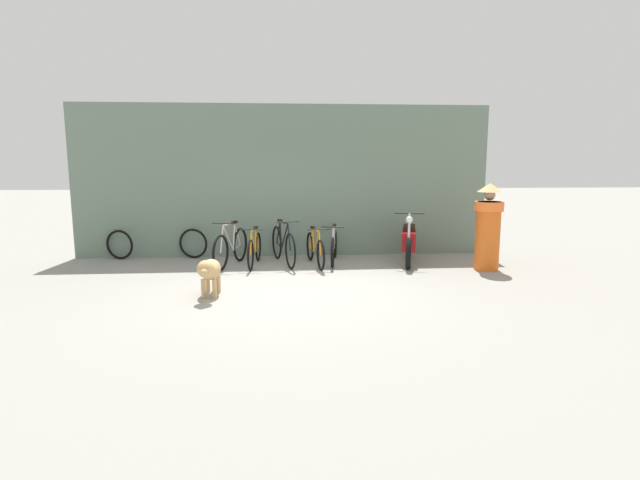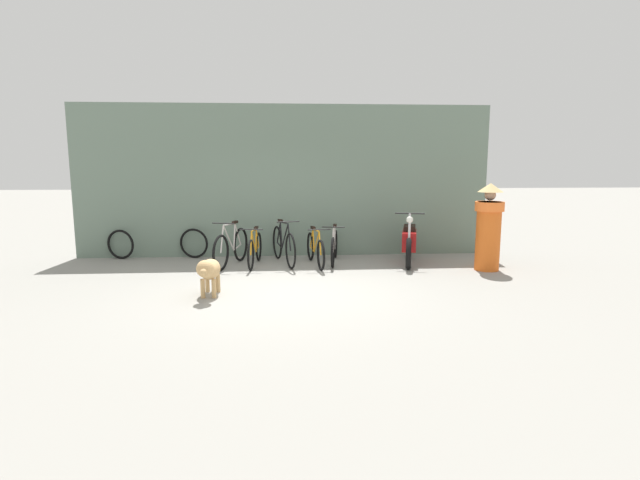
# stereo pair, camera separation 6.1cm
# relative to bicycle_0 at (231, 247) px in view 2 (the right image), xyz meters

# --- Properties ---
(ground_plane) EXTENTS (60.00, 60.00, 0.00)m
(ground_plane) POSITION_rel_bicycle_0_xyz_m (1.09, -2.01, -0.38)
(ground_plane) COLOR gray
(shop_wall_back) EXTENTS (9.14, 0.20, 3.33)m
(shop_wall_back) POSITION_rel_bicycle_0_xyz_m (1.09, 1.12, 1.29)
(shop_wall_back) COLOR slate
(shop_wall_back) RESTS_ON ground
(bicycle_0) EXTENTS (0.61, 1.65, 0.92)m
(bicycle_0) POSITION_rel_bicycle_0_xyz_m (0.00, 0.00, 0.00)
(bicycle_0) COLOR black
(bicycle_0) RESTS_ON ground
(bicycle_1) EXTENTS (0.46, 1.59, 0.80)m
(bicycle_1) POSITION_rel_bicycle_0_xyz_m (0.48, -0.00, -0.04)
(bicycle_1) COLOR black
(bicycle_1) RESTS_ON ground
(bicycle_2) EXTENTS (0.57, 1.77, 0.93)m
(bicycle_2) POSITION_rel_bicycle_0_xyz_m (1.06, 0.14, 0.01)
(bicycle_2) COLOR black
(bicycle_2) RESTS_ON ground
(bicycle_3) EXTENTS (0.46, 1.64, 0.80)m
(bicycle_3) POSITION_rel_bicycle_0_xyz_m (1.70, -0.07, -0.05)
(bicycle_3) COLOR black
(bicycle_3) RESTS_ON ground
(bicycle_4) EXTENTS (0.46, 1.66, 0.81)m
(bicycle_4) POSITION_rel_bicycle_0_xyz_m (2.12, 0.19, -0.04)
(bicycle_4) COLOR black
(bicycle_4) RESTS_ON ground
(motorcycle) EXTENTS (0.66, 1.83, 1.09)m
(motorcycle) POSITION_rel_bicycle_0_xyz_m (3.66, -0.02, 0.06)
(motorcycle) COLOR black
(motorcycle) RESTS_ON ground
(stray_dog) EXTENTS (0.34, 1.08, 0.64)m
(stray_dog) POSITION_rel_bicycle_0_xyz_m (-0.10, -2.33, 0.04)
(stray_dog) COLOR tan
(stray_dog) RESTS_ON ground
(person_in_robes) EXTENTS (0.72, 0.72, 1.69)m
(person_in_robes) POSITION_rel_bicycle_0_xyz_m (5.02, -0.75, 0.48)
(person_in_robes) COLOR orange
(person_in_robes) RESTS_ON ground
(spare_tire_left) EXTENTS (0.65, 0.22, 0.66)m
(spare_tire_left) POSITION_rel_bicycle_0_xyz_m (-0.90, 0.87, -0.05)
(spare_tire_left) COLOR black
(spare_tire_left) RESTS_ON ground
(spare_tire_right) EXTENTS (0.63, 0.24, 0.65)m
(spare_tire_right) POSITION_rel_bicycle_0_xyz_m (-2.47, 0.87, -0.05)
(spare_tire_right) COLOR black
(spare_tire_right) RESTS_ON ground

